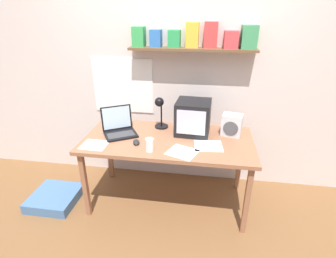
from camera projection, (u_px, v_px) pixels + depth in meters
The scene contains 13 objects.
ground_plane at pixel (168, 199), 2.83m from camera, with size 12.00×12.00×0.00m, color brown.
back_wall at pixel (176, 68), 2.77m from camera, with size 5.60×0.24×2.60m.
corner_desk at pixel (168, 144), 2.55m from camera, with size 1.62×0.79×0.74m.
crt_monitor at pixel (193, 117), 2.58m from camera, with size 0.35×0.35×0.33m.
laptop at pixel (119, 127), 2.61m from camera, with size 0.40×0.39×0.26m.
desk_lamp at pixel (160, 109), 2.65m from camera, with size 0.14×0.17×0.34m.
juice_glass at pixel (150, 145), 2.28m from camera, with size 0.07×0.07×0.12m.
space_heater at pixel (232, 125), 2.56m from camera, with size 0.22×0.18×0.21m.
computer_mouse at pixel (136, 142), 2.42m from camera, with size 0.09×0.12×0.03m.
loose_paper_near_laptop at pixel (208, 146), 2.38m from camera, with size 0.27×0.24×0.00m.
printed_handout at pixel (95, 145), 2.40m from camera, with size 0.24×0.21×0.00m.
open_notebook at pixel (182, 152), 2.27m from camera, with size 0.31×0.29×0.00m.
floor_cushion at pixel (55, 198), 2.77m from camera, with size 0.46×0.46×0.10m.
Camera 1 is at (0.34, -2.24, 1.86)m, focal length 28.00 mm.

